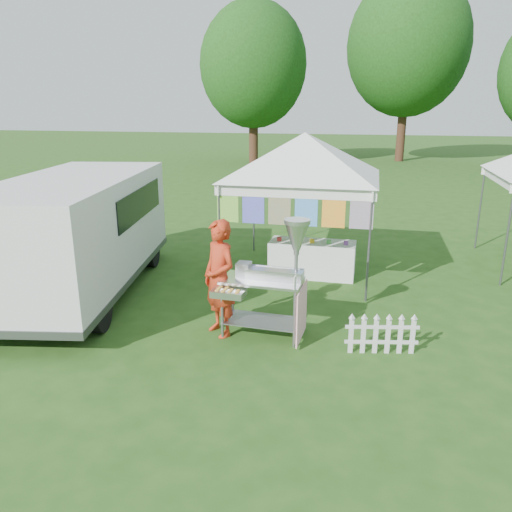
# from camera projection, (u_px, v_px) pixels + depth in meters

# --- Properties ---
(ground) EXTENTS (120.00, 120.00, 0.00)m
(ground) POSITION_uv_depth(u_px,v_px,m) (269.00, 342.00, 7.75)
(ground) COLOR #254A15
(ground) RESTS_ON ground
(canopy_main) EXTENTS (4.24, 4.24, 3.45)m
(canopy_main) POSITION_uv_depth(u_px,v_px,m) (305.00, 133.00, 10.14)
(canopy_main) COLOR #59595E
(canopy_main) RESTS_ON ground
(tree_left) EXTENTS (6.40, 6.40, 9.53)m
(tree_left) POSITION_uv_depth(u_px,v_px,m) (253.00, 65.00, 29.75)
(tree_left) COLOR #3C2215
(tree_left) RESTS_ON ground
(tree_mid) EXTENTS (7.60, 7.60, 11.52)m
(tree_mid) POSITION_uv_depth(u_px,v_px,m) (408.00, 45.00, 31.13)
(tree_mid) COLOR #3C2215
(tree_mid) RESTS_ON ground
(donut_cart) EXTENTS (1.41, 0.90, 1.92)m
(donut_cart) POSITION_uv_depth(u_px,v_px,m) (275.00, 270.00, 7.57)
(donut_cart) COLOR gray
(donut_cart) RESTS_ON ground
(vendor) EXTENTS (0.81, 0.78, 1.87)m
(vendor) POSITION_uv_depth(u_px,v_px,m) (220.00, 278.00, 7.78)
(vendor) COLOR #BA3016
(vendor) RESTS_ON ground
(cargo_van) EXTENTS (3.12, 5.72, 2.25)m
(cargo_van) POSITION_uv_depth(u_px,v_px,m) (80.00, 231.00, 9.59)
(cargo_van) COLOR silver
(cargo_van) RESTS_ON ground
(picket_fence) EXTENTS (1.06, 0.25, 0.56)m
(picket_fence) POSITION_uv_depth(u_px,v_px,m) (382.00, 335.00, 7.31)
(picket_fence) COLOR silver
(picket_fence) RESTS_ON ground
(display_table) EXTENTS (1.80, 0.70, 0.76)m
(display_table) POSITION_uv_depth(u_px,v_px,m) (312.00, 259.00, 10.66)
(display_table) COLOR white
(display_table) RESTS_ON ground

